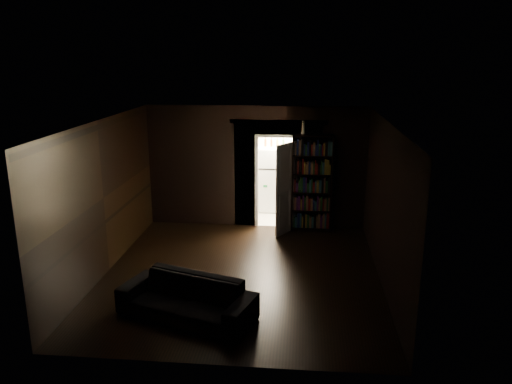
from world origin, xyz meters
TOP-DOWN VIEW (x-y plane):
  - ground at (0.00, 0.00)m, footprint 5.50×5.50m
  - room_walls at (-0.01, 1.07)m, footprint 5.02×5.61m
  - kitchen_alcove at (0.50, 3.87)m, footprint 2.20×1.80m
  - sofa at (-0.65, -1.55)m, footprint 2.28×1.52m
  - bookshelf at (1.28, 2.59)m, footprint 0.91×0.36m
  - refrigerator at (0.31, 4.03)m, footprint 0.93×0.89m
  - door at (0.74, 2.37)m, footprint 0.49×0.75m
  - figurine at (1.05, 2.67)m, footprint 0.11×0.11m
  - bottles at (0.34, 4.06)m, footprint 0.64×0.31m

SIDE VIEW (x-z plane):
  - ground at x=0.00m, z-range 0.00..0.00m
  - sofa at x=-0.65m, z-range 0.00..0.81m
  - refrigerator at x=0.31m, z-range 0.00..1.65m
  - door at x=0.74m, z-range 0.00..2.05m
  - bookshelf at x=1.28m, z-range 0.00..2.20m
  - kitchen_alcove at x=0.50m, z-range -0.09..2.51m
  - room_walls at x=-0.01m, z-range 0.26..3.10m
  - bottles at x=0.34m, z-range 1.65..1.92m
  - figurine at x=1.05m, z-range 2.20..2.50m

